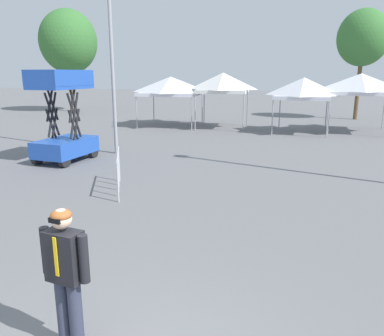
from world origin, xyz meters
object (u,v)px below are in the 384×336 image
object	(u,v)px
canopy_tent_center	(171,86)
canopy_tent_far_right	(223,83)
canopy_tent_right_of_center	(361,84)
person_foreground	(66,271)
canopy_tent_behind_center	(304,88)
tree_behind_tents_right	(363,38)
scissor_lift	(64,133)
tree_behind_tents_center	(68,42)
crowd_barrier_by_lift	(118,165)
light_pole_near_lift	(109,7)

from	to	relation	value
canopy_tent_center	canopy_tent_far_right	bearing A→B (deg)	-2.09
canopy_tent_right_of_center	person_foreground	distance (m)	20.37
canopy_tent_right_of_center	canopy_tent_center	bearing A→B (deg)	-178.22
canopy_tent_behind_center	tree_behind_tents_right	world-z (taller)	tree_behind_tents_right
canopy_tent_far_right	scissor_lift	size ratio (longest dim) A/B	0.98
canopy_tent_far_right	tree_behind_tents_center	bearing A→B (deg)	155.36
person_foreground	crowd_barrier_by_lift	xyz separation A→B (m)	(-2.32, 5.92, -0.28)
scissor_lift	tree_behind_tents_right	bearing A→B (deg)	54.87
canopy_tent_center	canopy_tent_behind_center	xyz separation A→B (m)	(7.86, -0.82, -0.02)
crowd_barrier_by_lift	tree_behind_tents_right	bearing A→B (deg)	66.93
scissor_lift	light_pole_near_lift	world-z (taller)	light_pole_near_lift
tree_behind_tents_center	crowd_barrier_by_lift	bearing A→B (deg)	-54.37
canopy_tent_behind_center	tree_behind_tents_center	size ratio (longest dim) A/B	0.37
canopy_tent_center	canopy_tent_right_of_center	size ratio (longest dim) A/B	1.11
crowd_barrier_by_lift	canopy_tent_behind_center	bearing A→B (deg)	68.70
canopy_tent_right_of_center	light_pole_near_lift	world-z (taller)	light_pole_near_lift
canopy_tent_right_of_center	tree_behind_tents_center	size ratio (longest dim) A/B	0.40
tree_behind_tents_right	tree_behind_tents_center	size ratio (longest dim) A/B	0.89
person_foreground	tree_behind_tents_right	xyz separation A→B (m)	(6.26, 26.06, 4.51)
canopy_tent_center	crowd_barrier_by_lift	distance (m)	13.73
scissor_lift	canopy_tent_right_of_center	bearing A→B (deg)	43.30
canopy_tent_right_of_center	crowd_barrier_by_lift	world-z (taller)	canopy_tent_right_of_center
canopy_tent_right_of_center	person_foreground	bearing A→B (deg)	-105.80
person_foreground	canopy_tent_behind_center	bearing A→B (deg)	82.14
tree_behind_tents_right	crowd_barrier_by_lift	distance (m)	22.41
scissor_lift	tree_behind_tents_right	world-z (taller)	tree_behind_tents_right
light_pole_near_lift	tree_behind_tents_right	bearing A→B (deg)	54.61
canopy_tent_right_of_center	light_pole_near_lift	distance (m)	13.98
canopy_tent_far_right	crowd_barrier_by_lift	bearing A→B (deg)	-91.25
canopy_tent_center	light_pole_near_lift	size ratio (longest dim) A/B	0.37
canopy_tent_far_right	tree_behind_tents_right	world-z (taller)	tree_behind_tents_right
tree_behind_tents_center	canopy_tent_center	bearing A→B (deg)	-30.22
tree_behind_tents_right	canopy_tent_center	bearing A→B (deg)	-149.38
canopy_tent_behind_center	tree_behind_tents_right	bearing A→B (deg)	64.13
crowd_barrier_by_lift	tree_behind_tents_center	bearing A→B (deg)	125.63
light_pole_near_lift	canopy_tent_far_right	bearing A→B (deg)	72.34
canopy_tent_right_of_center	tree_behind_tents_right	distance (m)	7.17
tree_behind_tents_right	person_foreground	bearing A→B (deg)	-103.50
canopy_tent_far_right	crowd_barrier_by_lift	xyz separation A→B (m)	(-0.29, -13.17, -1.91)
tree_behind_tents_right	canopy_tent_right_of_center	bearing A→B (deg)	-96.38
canopy_tent_right_of_center	tree_behind_tents_right	world-z (taller)	tree_behind_tents_right
scissor_lift	canopy_tent_behind_center	bearing A→B (deg)	48.72
person_foreground	tree_behind_tents_right	bearing A→B (deg)	76.50
canopy_tent_center	canopy_tent_behind_center	distance (m)	7.90
person_foreground	light_pole_near_lift	world-z (taller)	light_pole_near_lift
canopy_tent_behind_center	canopy_tent_center	bearing A→B (deg)	174.07
canopy_tent_far_right	canopy_tent_right_of_center	bearing A→B (deg)	3.46
person_foreground	light_pole_near_lift	xyz separation A→B (m)	(-4.75, 10.56, 4.62)
canopy_tent_far_right	canopy_tent_behind_center	size ratio (longest dim) A/B	1.04
canopy_tent_behind_center	scissor_lift	world-z (taller)	scissor_lift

